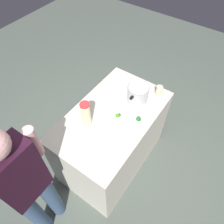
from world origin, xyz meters
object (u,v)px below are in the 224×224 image
Objects in this scene: cooking_pot at (138,93)px; broccoli_bowl_front at (117,117)px; lemonade_pitcher at (86,114)px; broccoli_bowl_center at (138,121)px; person_cook at (28,187)px; mason_jar at (159,91)px.

cooking_pot is 0.33m from broccoli_bowl_front.
cooking_pot is 0.59m from lemonade_pitcher.
person_cook is (1.05, -0.39, -0.03)m from broccoli_bowl_center.
person_cook reaches higher than broccoli_bowl_front.
mason_jar is 1.04× the size of broccoli_bowl_front.
broccoli_bowl_center is (0.24, 0.16, -0.08)m from cooking_pot.
mason_jar is at bearing 161.36° from broccoli_bowl_front.
mason_jar is 1.56m from person_cook.
broccoli_bowl_center is 1.12m from person_cook.
broccoli_bowl_center is at bearing 33.02° from cooking_pot.
broccoli_bowl_front is at bearing -6.56° from cooking_pot.
lemonade_pitcher reaches higher than cooking_pot.
person_cook is at bearing -10.19° from cooking_pot.
broccoli_bowl_center reaches higher than broccoli_bowl_front.
lemonade_pitcher is 2.69× the size of broccoli_bowl_center.
lemonade_pitcher is 2.48× the size of mason_jar.
person_cook is (0.76, 0.02, -0.14)m from lemonade_pitcher.
cooking_pot reaches higher than broccoli_bowl_center.
broccoli_bowl_front is 0.06× the size of person_cook.
broccoli_bowl_center is at bearing 1.73° from mason_jar.
mason_jar is 1.09× the size of broccoli_bowl_center.
person_cook is at bearing 1.34° from lemonade_pitcher.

